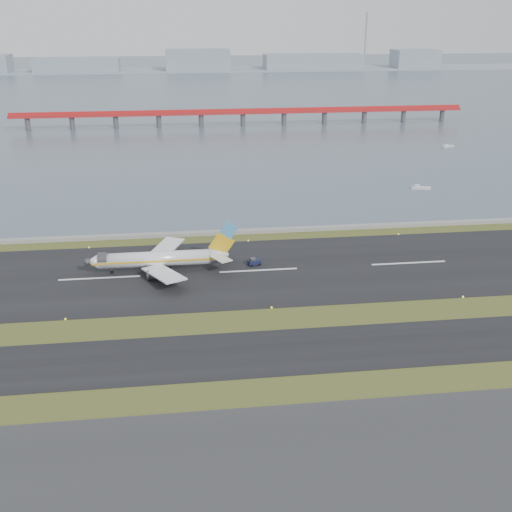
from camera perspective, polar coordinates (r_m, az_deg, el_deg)
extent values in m
plane|color=#3C4D1B|center=(137.45, 1.87, -6.03)|extent=(1000.00, 1000.00, 0.00)
cube|color=#2F3032|center=(92.89, 7.63, -21.46)|extent=(1000.00, 50.00, 0.10)
cube|color=black|center=(127.01, 2.73, -8.46)|extent=(1000.00, 18.00, 0.10)
cube|color=black|center=(164.41, 0.22, -1.30)|extent=(1000.00, 45.00, 0.10)
cube|color=gray|center=(192.14, -0.95, 2.20)|extent=(1000.00, 2.50, 1.00)
cube|color=#465264|center=(584.45, -5.50, 14.81)|extent=(1400.00, 800.00, 1.30)
cube|color=red|center=(376.94, -1.18, 12.64)|extent=(260.00, 5.00, 1.60)
cube|color=red|center=(376.73, -1.18, 12.87)|extent=(260.00, 0.40, 1.40)
cylinder|color=#4C4C51|center=(379.65, -16.02, 11.22)|extent=(2.80, 2.80, 7.00)
cylinder|color=#4C4C51|center=(377.63, -1.17, 11.97)|extent=(2.80, 2.80, 7.00)
cylinder|color=#4C4C51|center=(399.37, 12.97, 11.95)|extent=(2.80, 2.80, 7.00)
cube|color=#8994A2|center=(743.65, -5.99, 16.11)|extent=(1400.00, 80.00, 1.00)
cube|color=#8994A2|center=(749.53, -15.59, 16.06)|extent=(90.00, 35.00, 14.00)
cube|color=#8994A2|center=(743.15, -5.22, 16.98)|extent=(70.00, 35.00, 22.00)
cube|color=#8994A2|center=(759.80, 5.07, 16.85)|extent=(110.00, 35.00, 16.00)
cube|color=#8994A2|center=(793.65, 13.95, 16.66)|extent=(50.00, 35.00, 20.00)
cylinder|color=#8994A2|center=(773.42, 9.71, 18.35)|extent=(1.80, 1.80, 60.00)
cylinder|color=white|center=(164.55, -8.96, -0.25)|extent=(28.00, 3.80, 3.80)
cone|color=white|center=(165.86, -14.35, -0.50)|extent=(3.20, 3.80, 3.80)
cone|color=white|center=(164.63, -3.33, 0.10)|extent=(5.00, 3.80, 3.80)
cube|color=yellow|center=(162.76, -8.97, -0.50)|extent=(31.00, 0.06, 0.45)
cube|color=yellow|center=(166.34, -8.95, -0.01)|extent=(31.00, 0.06, 0.45)
cube|color=white|center=(156.84, -8.20, -1.57)|extent=(11.31, 15.89, 1.66)
cube|color=white|center=(172.68, -8.17, 0.58)|extent=(11.31, 15.89, 1.66)
cylinder|color=#3A3A3F|center=(159.66, -8.78, -1.66)|extent=(4.20, 2.10, 2.10)
cylinder|color=#3A3A3F|center=(170.81, -8.72, -0.11)|extent=(4.20, 2.10, 2.10)
cube|color=yellow|center=(163.67, -3.07, 1.06)|extent=(6.80, 0.35, 6.85)
cube|color=#4999D0|center=(162.59, -2.43, 2.32)|extent=(4.85, 0.37, 4.90)
cube|color=white|center=(160.94, -3.13, -0.21)|extent=(5.64, 6.80, 0.22)
cube|color=white|center=(168.03, -3.33, 0.73)|extent=(5.64, 6.80, 0.22)
cylinder|color=black|center=(166.44, -12.69, -1.40)|extent=(0.80, 0.28, 0.80)
cylinder|color=black|center=(162.99, -8.40, -1.55)|extent=(1.00, 0.38, 1.00)
cylinder|color=black|center=(168.18, -8.38, -0.82)|extent=(1.00, 0.38, 1.00)
cube|color=#131936|center=(167.46, -0.16, -0.55)|extent=(3.59, 2.63, 1.20)
cube|color=#3A3A3F|center=(167.01, -0.29, -0.32)|extent=(1.77, 1.84, 0.70)
cylinder|color=black|center=(166.57, -0.40, -0.88)|extent=(0.76, 0.49, 0.70)
cylinder|color=black|center=(167.94, -0.61, -0.69)|extent=(0.76, 0.49, 0.70)
cylinder|color=black|center=(167.39, 0.30, -0.77)|extent=(0.76, 0.49, 0.70)
cylinder|color=black|center=(168.75, 0.08, -0.58)|extent=(0.76, 0.49, 0.70)
cube|color=silver|center=(248.14, 14.46, 5.87)|extent=(7.30, 3.75, 0.90)
cube|color=silver|center=(247.73, 14.13, 6.07)|extent=(2.31, 2.01, 0.90)
cube|color=silver|center=(330.27, 16.69, 9.32)|extent=(6.79, 3.98, 0.83)
cube|color=silver|center=(329.21, 16.52, 9.43)|extent=(2.22, 1.99, 0.83)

